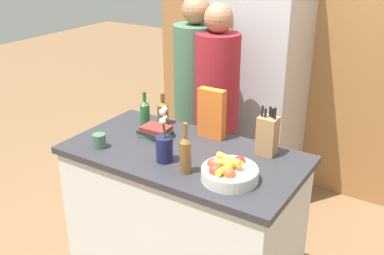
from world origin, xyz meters
The scene contains 14 objects.
kitchen_island centered at (0.00, 0.00, 0.47)m, with size 1.40×0.74×0.94m.
back_wall_wood centered at (0.00, 1.67, 1.30)m, with size 2.60×0.12×2.60m.
refrigerator centered at (-0.18, 1.31, 0.95)m, with size 0.78×0.63×1.91m.
fruit_bowl centered at (0.38, -0.15, 0.99)m, with size 0.30×0.30×0.12m.
knife_block centered at (0.42, 0.23, 1.06)m, with size 0.11×0.09×0.29m.
flower_vase centered at (-0.03, -0.15, 1.04)m, with size 0.10×0.10×0.32m.
cereal_box centered at (0.03, 0.27, 1.10)m, with size 0.17×0.06×0.31m.
coffee_mug centered at (-0.46, -0.21, 0.98)m, with size 0.09×0.10×0.08m.
book_stack centered at (-0.26, 0.08, 0.97)m, with size 0.21×0.15×0.07m.
bottle_oil centered at (-0.35, 0.28, 1.02)m, with size 0.07×0.07×0.22m.
bottle_vinegar centered at (-0.43, 0.20, 1.03)m, with size 0.06×0.06×0.23m.
bottle_wine centered at (0.14, -0.20, 1.05)m, with size 0.06×0.06×0.28m.
person_at_sink centered at (-0.37, 0.74, 0.98)m, with size 0.33×0.33×1.73m.
person_in_blue centered at (-0.16, 0.68, 0.96)m, with size 0.31×0.31×1.70m.
Camera 1 is at (1.30, -1.96, 2.11)m, focal length 42.00 mm.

